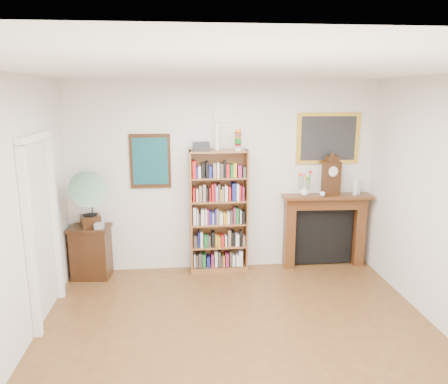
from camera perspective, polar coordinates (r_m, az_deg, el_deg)
name	(u,v)px	position (r m, az deg, el deg)	size (l,w,h in m)	color
room	(249,228)	(4.01, 3.25, -4.75)	(4.51, 5.01, 2.81)	#57321A
door_casing	(42,214)	(5.40, -22.71, -2.61)	(0.08, 1.02, 2.17)	white
teal_poster	(150,161)	(6.34, -9.60, 4.00)	(0.58, 0.04, 0.78)	black
small_picture	(223,111)	(6.29, -0.09, 10.51)	(0.26, 0.04, 0.30)	white
gilt_painting	(328,138)	(6.64, 13.44, 6.83)	(0.95, 0.04, 0.75)	gold
bookshelf	(219,205)	(6.33, -0.70, -1.73)	(0.84, 0.31, 2.09)	brown
side_cabinet	(91,252)	(6.59, -16.95, -7.50)	(0.56, 0.41, 0.76)	black
fireplace	(324,224)	(6.81, 12.96, -4.08)	(1.34, 0.36, 1.12)	#492411
gramophone	(86,196)	(6.25, -17.52, -0.50)	(0.70, 0.77, 0.83)	black
cd_stack	(99,226)	(6.32, -15.99, -4.27)	(0.12, 0.12, 0.08)	#B6B6C3
mantel_clock	(331,176)	(6.62, 13.83, 2.01)	(0.27, 0.19, 0.58)	black
flower_vase	(304,191)	(6.52, 10.44, 0.15)	(0.14, 0.14, 0.14)	white
teacup	(322,194)	(6.55, 12.72, -0.25)	(0.08, 0.08, 0.06)	white
bottle_left	(356,187)	(6.76, 16.80, 0.68)	(0.07, 0.07, 0.24)	silver
bottle_right	(358,187)	(6.83, 17.15, 0.59)	(0.06, 0.06, 0.20)	silver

